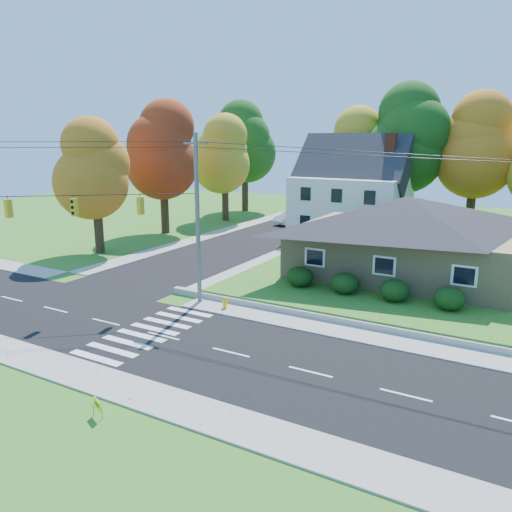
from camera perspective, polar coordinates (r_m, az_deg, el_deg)
The scene contains 20 objects.
ground at distance 25.76m, azimuth -10.53°, elevation -9.02°, with size 120.00×120.00×0.00m, color #3D7923.
road_main at distance 25.76m, azimuth -10.54°, elevation -8.99°, with size 90.00×8.00×0.02m, color black.
road_cross at distance 50.92m, azimuth 1.34°, elevation 2.39°, with size 8.00×44.00×0.02m, color black.
sidewalk_north at distance 29.47m, azimuth -4.28°, elevation -5.82°, with size 90.00×2.00×0.08m, color #9C9A90.
sidewalk_south at distance 22.52m, azimuth -18.91°, elevation -12.84°, with size 90.00×2.00×0.08m, color #9C9A90.
lawn at distance 40.29m, azimuth 24.98°, elevation -1.49°, with size 30.00×30.00×0.50m, color #3D7923.
ranch_house at distance 35.50m, azimuth 16.70°, elevation 2.34°, with size 14.60×10.60×5.40m.
colonial_house at distance 48.89m, azimuth 10.90°, elevation 7.11°, with size 10.40×8.40×9.60m.
hedge_row at distance 30.26m, azimuth 12.82°, elevation -3.43°, with size 10.70×1.70×1.27m.
traffic_infrastructure at distance 25.41m, azimuth -9.33°, elevation 2.84°, with size 38.10×10.66×10.00m.
tree_lot_0 at distance 54.98m, azimuth 11.09°, elevation 11.67°, with size 6.72×6.72×12.51m.
tree_lot_1 at distance 52.37m, azimuth 17.17°, elevation 12.69°, with size 7.84×7.84×14.60m.
tree_lot_2 at distance 52.38m, azimuth 23.90°, elevation 11.44°, with size 7.28×7.28×13.56m.
tree_west_0 at distance 44.41m, azimuth -18.00°, elevation 9.43°, with size 6.16×6.16×11.47m.
tree_west_1 at distance 52.30m, azimuth -10.67°, elevation 11.78°, with size 7.28×7.28×13.56m.
tree_west_2 at distance 59.77m, azimuth -3.61°, elevation 11.52°, with size 6.72×6.72×12.51m.
tree_west_3 at distance 67.59m, azimuth -1.29°, elevation 12.86°, with size 7.84×7.84×14.60m.
white_car at distance 57.65m, azimuth 4.18°, elevation 4.46°, with size 1.69×4.83×1.59m, color silver.
fire_hydrant at distance 29.08m, azimuth -3.58°, elevation -5.42°, with size 0.43×0.33×0.74m.
yard_sign at distance 19.26m, azimuth -17.70°, elevation -15.87°, with size 0.53×0.26×0.71m.
Camera 1 is at (15.58, -18.07, 9.71)m, focal length 35.00 mm.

